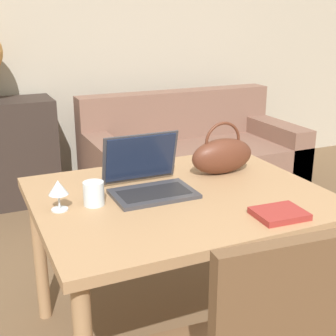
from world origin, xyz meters
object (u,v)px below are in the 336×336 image
laptop (147,176)px  wine_glass (58,189)px  couch (191,161)px  handbag (222,155)px  drinking_glass (94,193)px

laptop → wine_glass: laptop is taller
couch → handbag: (-0.60, -1.48, 0.53)m
handbag → drinking_glass: bearing=-168.9°
drinking_glass → wine_glass: size_ratio=0.78×
couch → wine_glass: 2.18m
couch → drinking_glass: (-1.25, -1.60, 0.49)m
couch → drinking_glass: couch is taller
wine_glass → handbag: size_ratio=0.39×
couch → handbag: 1.68m
couch → drinking_glass: size_ratio=18.03×
drinking_glass → couch: bearing=52.1°
couch → laptop: laptop is taller
laptop → drinking_glass: (-0.25, -0.06, -0.02)m
couch → wine_glass: (-1.39, -1.60, 0.53)m
laptop → drinking_glass: size_ratio=3.55×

